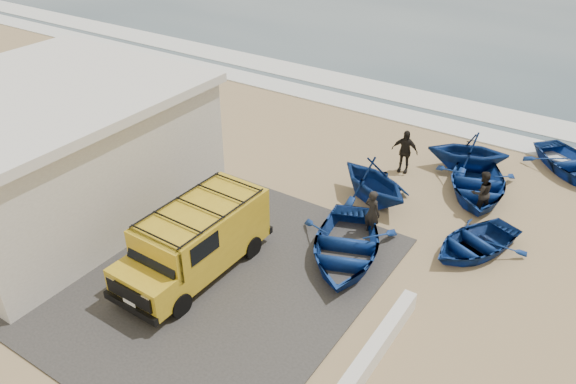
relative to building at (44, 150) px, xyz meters
The scene contains 16 objects.
ground 8.06m from the building, 14.93° to the left, with size 160.00×160.00×0.00m, color tan.
slab 5.90m from the building, ahead, with size 12.00×10.00×0.05m, color #3F3D3A.
surf_line 16.02m from the building, 61.82° to the left, with size 180.00×1.60×0.06m, color white.
surf_wash 18.25m from the building, 65.56° to the left, with size 180.00×2.20×0.04m, color white.
building is the anchor object (origin of this frame).
parapet 12.68m from the building, ahead, with size 0.35×6.00×0.55m, color silver.
van 6.69m from the building, ahead, with size 2.10×5.01×2.13m.
boat_near_left 10.53m from the building, 16.44° to the left, with size 3.07×4.29×0.89m, color navy.
boat_near_right 14.38m from the building, 22.44° to the left, with size 2.35×3.30×0.68m, color navy.
boat_mid_left 11.28m from the building, 34.64° to the left, with size 2.76×3.20×1.68m, color navy.
boat_mid_right 15.17m from the building, 36.19° to the left, with size 2.96×4.15×0.86m, color navy.
boat_far_left 15.46m from the building, 43.16° to the left, with size 2.62×3.03×1.60m, color navy.
boat_far_right 19.46m from the building, 39.91° to the left, with size 2.81×3.93×0.81m, color navy.
fisherman_front 11.12m from the building, 24.35° to the left, with size 0.59×0.39×1.62m, color black.
fisherman_middle 14.87m from the building, 31.66° to the left, with size 0.77×0.60×1.58m, color black.
fisherman_back 12.98m from the building, 44.39° to the left, with size 1.02×0.43×1.74m, color black.
Camera 1 is at (8.59, -11.48, 10.75)m, focal length 35.00 mm.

